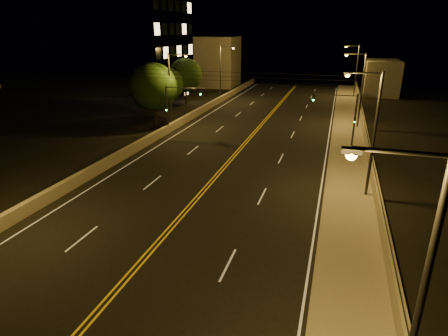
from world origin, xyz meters
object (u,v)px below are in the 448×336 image
(streetlight_2, at_px, (360,86))
(building_tower, at_px, (105,18))
(tree_2, at_px, (185,75))
(traffic_signal_right, at_px, (344,114))
(traffic_signal_left, at_px, (175,104))
(streetlight_0, at_px, (412,288))
(streetlight_5, at_px, (172,86))
(tree_0, at_px, (153,87))
(streetlight_1, at_px, (371,128))
(tree_1, at_px, (166,85))
(streetlight_3, at_px, (355,68))
(streetlight_6, at_px, (222,70))

(streetlight_2, relative_size, building_tower, 0.33)
(tree_2, bearing_deg, traffic_signal_right, -36.05)
(streetlight_2, xyz_separation_m, traffic_signal_left, (-20.26, -8.67, -1.65))
(streetlight_0, distance_m, streetlight_5, 38.62)
(tree_0, xyz_separation_m, tree_2, (-2.31, 15.74, -0.35))
(streetlight_1, relative_size, tree_1, 1.38)
(streetlight_1, relative_size, streetlight_3, 1.00)
(streetlight_1, xyz_separation_m, streetlight_3, (0.00, 44.94, 0.00))
(streetlight_1, bearing_deg, tree_2, 130.79)
(tree_1, bearing_deg, tree_2, 92.16)
(streetlight_3, height_order, traffic_signal_right, streetlight_3)
(tree_1, bearing_deg, streetlight_0, -57.14)
(streetlight_6, distance_m, building_tower, 20.21)
(traffic_signal_right, relative_size, tree_1, 0.85)
(traffic_signal_left, distance_m, tree_2, 19.15)
(building_tower, height_order, tree_1, building_tower)
(traffic_signal_right, bearing_deg, tree_1, 157.33)
(streetlight_3, xyz_separation_m, tree_0, (-24.13, -30.04, -0.25))
(traffic_signal_right, bearing_deg, traffic_signal_left, 180.00)
(streetlight_5, bearing_deg, traffic_signal_right, -5.50)
(traffic_signal_left, xyz_separation_m, tree_1, (-5.88, 10.26, 0.55))
(traffic_signal_left, height_order, building_tower, building_tower)
(streetlight_5, height_order, tree_2, streetlight_5)
(streetlight_1, relative_size, streetlight_6, 1.00)
(streetlight_3, height_order, building_tower, building_tower)
(tree_0, bearing_deg, streetlight_0, -53.47)
(traffic_signal_left, relative_size, tree_0, 0.71)
(streetlight_5, xyz_separation_m, tree_1, (-4.70, 8.35, -1.09))
(streetlight_2, height_order, streetlight_3, same)
(traffic_signal_right, bearing_deg, building_tower, 156.99)
(streetlight_3, relative_size, streetlight_6, 1.00)
(streetlight_1, bearing_deg, traffic_signal_left, 148.24)
(tree_2, bearing_deg, tree_0, -81.65)
(tree_0, bearing_deg, streetlight_5, -9.32)
(streetlight_2, distance_m, tree_0, 24.94)
(streetlight_2, bearing_deg, building_tower, 169.54)
(streetlight_1, bearing_deg, tree_1, 138.90)
(streetlight_2, bearing_deg, tree_0, -165.33)
(streetlight_0, xyz_separation_m, streetlight_2, (0.00, 38.88, 0.00))
(streetlight_2, relative_size, streetlight_5, 1.00)
(streetlight_6, relative_size, tree_2, 1.23)
(tree_2, bearing_deg, streetlight_0, -61.31)
(streetlight_3, bearing_deg, streetlight_5, -125.12)
(streetlight_5, relative_size, traffic_signal_left, 1.62)
(streetlight_2, bearing_deg, streetlight_1, -90.00)
(streetlight_1, distance_m, traffic_signal_right, 12.75)
(traffic_signal_right, xyz_separation_m, traffic_signal_left, (-18.69, 0.00, 0.00))
(streetlight_2, bearing_deg, streetlight_3, 90.00)
(streetlight_0, bearing_deg, streetlight_3, 90.00)
(streetlight_6, height_order, tree_0, streetlight_6)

